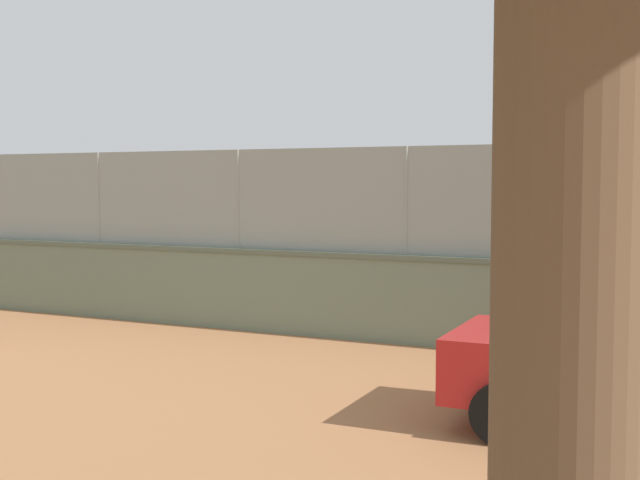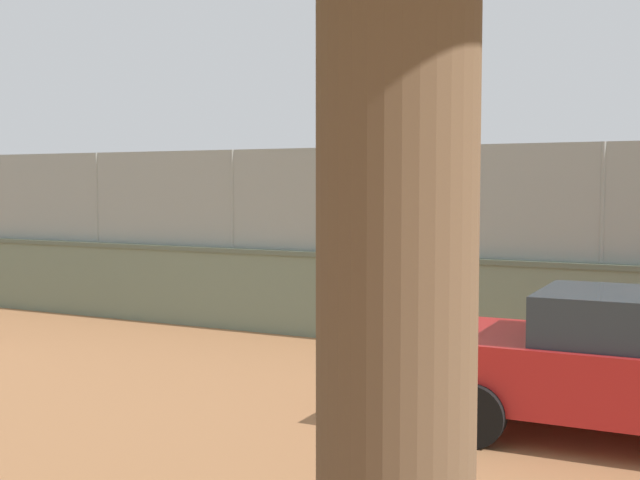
% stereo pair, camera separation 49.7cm
% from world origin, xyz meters
% --- Properties ---
extents(ground_plane, '(260.00, 260.00, 0.00)m').
position_xyz_m(ground_plane, '(0.00, 0.00, 0.00)').
color(ground_plane, '#A36B42').
extents(perimeter_wall, '(28.65, 1.55, 1.43)m').
position_xyz_m(perimeter_wall, '(2.43, 11.03, 0.72)').
color(perimeter_wall, slate).
rests_on(perimeter_wall, ground_plane).
extents(fence_panel_on_wall, '(28.13, 1.16, 1.72)m').
position_xyz_m(fence_panel_on_wall, '(2.43, 11.03, 2.30)').
color(fence_panel_on_wall, gray).
rests_on(fence_panel_on_wall, perimeter_wall).
extents(player_baseline_waiting, '(0.70, 1.21, 1.53)m').
position_xyz_m(player_baseline_waiting, '(4.70, 2.31, 0.90)').
color(player_baseline_waiting, navy).
rests_on(player_baseline_waiting, ground_plane).
extents(player_crossing_court, '(0.72, 1.25, 1.56)m').
position_xyz_m(player_crossing_court, '(-3.82, 7.10, 0.92)').
color(player_crossing_court, black).
rests_on(player_crossing_court, ground_plane).
extents(sports_ball, '(0.22, 0.22, 0.22)m').
position_xyz_m(sports_ball, '(4.96, 3.02, 0.11)').
color(sports_ball, orange).
rests_on(sports_ball, ground_plane).
extents(spare_ball_by_wall, '(0.18, 0.18, 0.18)m').
position_xyz_m(spare_ball_by_wall, '(6.63, 9.13, 0.09)').
color(spare_ball_by_wall, yellow).
rests_on(spare_ball_by_wall, ground_plane).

